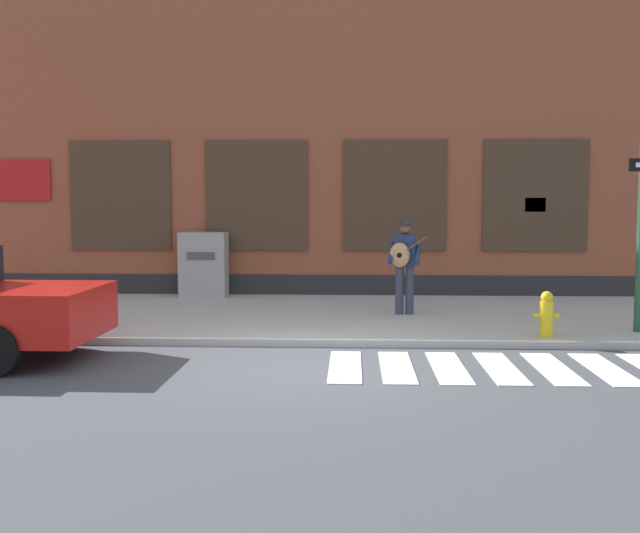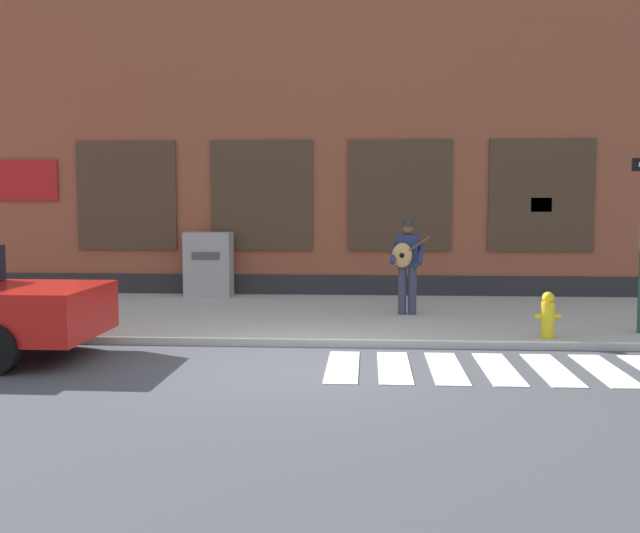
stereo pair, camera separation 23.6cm
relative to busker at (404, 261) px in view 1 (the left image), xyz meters
name	(u,v)px [view 1 (the left image)]	position (x,y,z in m)	size (l,w,h in m)	color
ground_plane	(307,367)	(-1.52, -3.87, -1.09)	(160.00, 160.00, 0.00)	#424449
sidewalk	(320,316)	(-1.52, 0.14, -1.04)	(28.00, 5.35, 0.11)	#ADAAA3
building_backdrop	(328,124)	(-1.52, 4.80, 2.92)	(28.00, 4.06, 8.04)	brown
crosswalk	(552,368)	(1.66, -3.84, -1.09)	(5.78, 1.90, 0.01)	silver
busker	(404,261)	(0.00, 0.00, 0.00)	(0.72, 0.59, 1.72)	#33384C
utility_box	(204,265)	(-4.12, 2.36, -0.29)	(0.99, 0.61, 1.38)	#9E9E9E
fire_hydrant	(546,315)	(1.99, -2.19, -0.63)	(0.38, 0.20, 0.70)	gold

